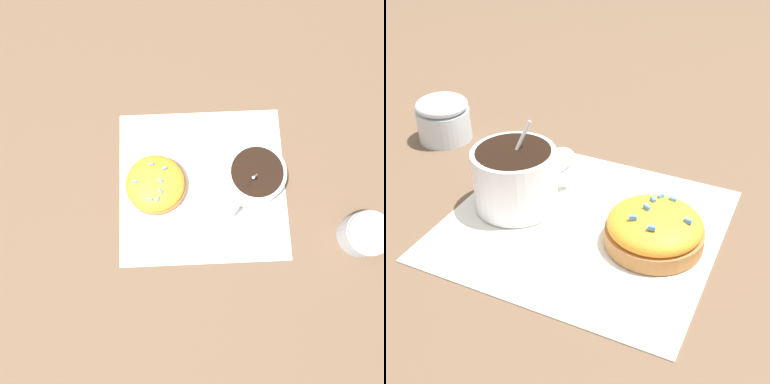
{
  "view_description": "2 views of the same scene",
  "coord_description": "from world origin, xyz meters",
  "views": [
    {
      "loc": [
        -0.02,
        -0.15,
        0.6
      ],
      "look_at": [
        -0.02,
        -0.02,
        0.04
      ],
      "focal_mm": 35.0,
      "sensor_mm": 36.0,
      "label": 1
    },
    {
      "loc": [
        -0.18,
        0.4,
        0.33
      ],
      "look_at": [
        0.01,
        -0.0,
        0.04
      ],
      "focal_mm": 50.0,
      "sensor_mm": 36.0,
      "label": 2
    }
  ],
  "objects": [
    {
      "name": "paper_napkin",
      "position": [
        0.0,
        0.0,
        0.0
      ],
      "size": [
        0.27,
        0.26,
        0.0
      ],
      "color": "white",
      "rests_on": "ground_plane"
    },
    {
      "name": "frosted_pastry",
      "position": [
        -0.07,
        0.0,
        0.02
      ],
      "size": [
        0.1,
        0.1,
        0.04
      ],
      "color": "#B2753D",
      "rests_on": "paper_napkin"
    },
    {
      "name": "ground_plane",
      "position": [
        0.0,
        0.0,
        0.0
      ],
      "size": [
        3.0,
        3.0,
        0.0
      ],
      "primitive_type": "plane",
      "color": "brown"
    },
    {
      "name": "coffee_cup",
      "position": [
        0.08,
        -0.01,
        0.04
      ],
      "size": [
        0.09,
        0.1,
        0.1
      ],
      "color": "white",
      "rests_on": "paper_napkin"
    },
    {
      "name": "sugar_bowl",
      "position": [
        0.24,
        -0.09,
        0.03
      ],
      "size": [
        0.07,
        0.07,
        0.06
      ],
      "color": "silver",
      "rests_on": "ground_plane"
    }
  ]
}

